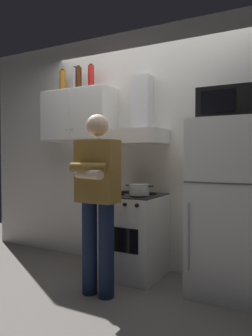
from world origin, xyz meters
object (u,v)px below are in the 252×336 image
at_px(refrigerator, 225,207).
at_px(stove_oven, 133,235).
at_px(upper_cabinet, 79,116).
at_px(range_hood, 139,125).
at_px(bottle_soda_red, 91,77).
at_px(bottle_vodka_clear, 75,80).
at_px(microwave, 227,104).
at_px(cooking_pot, 139,190).
at_px(bottle_rum_dark, 79,78).
at_px(bottle_liquor_amber, 63,82).
at_px(person_standing, 97,197).

bearing_deg(refrigerator, stove_oven, -179.96).
xyz_separation_m(upper_cabinet, range_hood, (0.80, 0.00, -0.15)).
bearing_deg(bottle_soda_red, bottle_vodka_clear, 179.03).
xyz_separation_m(microwave, bottle_soda_red, (-1.59, 0.14, 0.45)).
distance_m(refrigerator, bottle_vodka_clear, 2.31).
height_order(cooking_pot, bottle_rum_dark, bottle_rum_dark).
bearing_deg(bottle_soda_red, bottle_rum_dark, -161.11).
bearing_deg(stove_oven, bottle_rum_dark, 172.04).
distance_m(refrigerator, bottle_liquor_amber, 2.45).
height_order(microwave, bottle_liquor_amber, bottle_liquor_amber).
distance_m(refrigerator, cooking_pot, 0.84).
bearing_deg(bottle_liquor_amber, bottle_rum_dark, -10.40).
distance_m(upper_cabinet, bottle_vodka_clear, 0.45).
bearing_deg(cooking_pot, microwave, 9.57).
relative_size(microwave, bottle_rum_dark, 1.69).
bearing_deg(upper_cabinet, person_standing, -44.26).
distance_m(stove_oven, bottle_liquor_amber, 2.06).
bearing_deg(bottle_liquor_amber, bottle_soda_red, -0.30).
relative_size(microwave, bottle_soda_red, 1.62).
bearing_deg(bottle_liquor_amber, bottle_vodka_clear, 0.56).
height_order(range_hood, cooking_pot, range_hood).
distance_m(range_hood, person_standing, 1.01).
relative_size(microwave, bottle_vodka_clear, 1.60).
bearing_deg(bottle_liquor_amber, refrigerator, -4.56).
distance_m(stove_oven, range_hood, 1.17).
height_order(refrigerator, microwave, microwave).
bearing_deg(bottle_rum_dark, refrigerator, -3.60).
height_order(upper_cabinet, bottle_liquor_amber, bottle_liquor_amber).
height_order(person_standing, bottle_vodka_clear, bottle_vodka_clear).
xyz_separation_m(stove_oven, bottle_liquor_amber, (-1.07, 0.16, 1.76)).
bearing_deg(bottle_vodka_clear, person_standing, -42.84).
relative_size(microwave, person_standing, 0.29).
xyz_separation_m(bottle_soda_red, bottle_rum_dark, (-0.14, -0.05, -0.01)).
bearing_deg(person_standing, bottle_vodka_clear, 137.16).
bearing_deg(range_hood, bottle_liquor_amber, 178.12).
xyz_separation_m(bottle_vodka_clear, bottle_liquor_amber, (-0.19, -0.00, -0.01)).
relative_size(upper_cabinet, stove_oven, 1.03).
xyz_separation_m(range_hood, person_standing, (-0.05, -0.73, -0.70)).
xyz_separation_m(cooking_pot, bottle_soda_red, (-0.77, 0.28, 1.26)).
bearing_deg(stove_oven, bottle_liquor_amber, 171.39).
bearing_deg(stove_oven, refrigerator, 0.04).
bearing_deg(bottle_soda_red, bottle_liquor_amber, 179.70).
xyz_separation_m(refrigerator, bottle_liquor_amber, (-2.02, 0.16, 1.39)).
height_order(bottle_vodka_clear, bottle_rum_dark, bottle_vodka_clear).
xyz_separation_m(refrigerator, bottle_soda_red, (-1.59, 0.16, 1.39)).
bearing_deg(upper_cabinet, refrigerator, -4.07).
bearing_deg(stove_oven, person_standing, -94.72).
height_order(microwave, bottle_rum_dark, bottle_rum_dark).
relative_size(range_hood, refrigerator, 0.47).
distance_m(bottle_soda_red, bottle_rum_dark, 0.15).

